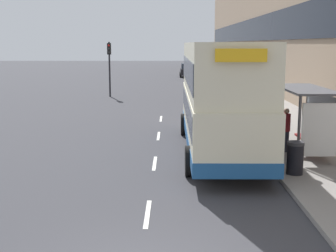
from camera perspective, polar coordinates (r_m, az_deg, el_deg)
The scene contains 13 objects.
pavement at distance 47.08m, azimuth 7.65°, elevation 4.82°, with size 5.00×93.00×0.14m.
terrace_facade at distance 47.60m, azimuth 12.71°, elevation 12.25°, with size 3.10×93.00×12.63m.
lane_mark_1 at distance 12.06m, azimuth -2.51°, elevation -10.64°, with size 0.12×2.00×0.01m.
lane_mark_2 at distance 16.89m, azimuth -1.64°, elevation -4.57°, with size 0.12×2.00×0.01m.
lane_mark_3 at distance 21.83m, azimuth -1.16°, elevation -1.22°, with size 0.12×2.00×0.01m.
lane_mark_4 at distance 26.82m, azimuth -0.86°, elevation 0.89°, with size 0.12×2.00×0.01m.
bus_shelter at distance 18.07m, azimuth 17.06°, elevation 1.99°, with size 1.60×4.20×2.48m.
double_decker_bus_near at distance 18.31m, azimuth 6.31°, elevation 3.76°, with size 2.85×10.85×4.30m.
car_0 at distance 60.77m, azimuth 2.39°, elevation 6.81°, with size 2.01×4.04×1.76m.
pedestrian_1 at distance 20.17m, azimuth 11.48°, elevation 0.61°, with size 0.35×0.35×1.75m.
pedestrian_2 at distance 18.51m, azimuth 14.16°, elevation -0.42°, with size 0.34×0.34×1.69m.
litter_bin at distance 15.47m, azimuth 15.24°, elevation -3.76°, with size 0.55×0.55×1.05m.
traffic_light_far_kerb at distance 38.20m, azimuth -7.17°, elevation 8.01°, with size 0.30×0.32×4.40m.
Camera 1 is at (0.60, -8.02, 4.26)m, focal length 50.00 mm.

